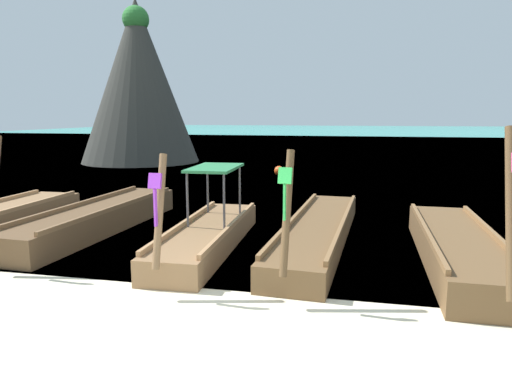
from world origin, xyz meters
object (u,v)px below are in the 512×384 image
object	(u,v)px
longtail_boat_violet_ribbon	(208,234)
karst_rock	(137,85)
longtail_boat_green_ribbon	(318,232)
longtail_boat_turquoise_ribbon	(97,219)
mooring_buoy_near	(279,171)
longtail_boat_pink_ribbon	(458,248)

from	to	relation	value
longtail_boat_violet_ribbon	karst_rock	xyz separation A→B (m)	(-10.12, 17.22, 4.37)
longtail_boat_green_ribbon	karst_rock	xyz separation A→B (m)	(-12.44, 16.27, 4.42)
longtail_boat_turquoise_ribbon	karst_rock	world-z (taller)	karst_rock
longtail_boat_turquoise_ribbon	karst_rock	xyz separation A→B (m)	(-6.96, 16.38, 4.36)
longtail_boat_turquoise_ribbon	longtail_boat_violet_ribbon	xyz separation A→B (m)	(3.16, -0.83, -0.00)
longtail_boat_violet_ribbon	mooring_buoy_near	size ratio (longest dim) A/B	11.99
longtail_boat_green_ribbon	karst_rock	size ratio (longest dim) A/B	0.75
longtail_boat_violet_ribbon	karst_rock	bearing A→B (deg)	120.45
longtail_boat_green_ribbon	longtail_boat_turquoise_ribbon	bearing A→B (deg)	-178.78
longtail_boat_pink_ribbon	longtail_boat_green_ribbon	bearing A→B (deg)	161.28
karst_rock	mooring_buoy_near	size ratio (longest dim) A/B	21.24
longtail_boat_pink_ribbon	karst_rock	world-z (taller)	karst_rock
longtail_boat_violet_ribbon	karst_rock	world-z (taller)	karst_rock
longtail_boat_violet_ribbon	longtail_boat_green_ribbon	xyz separation A→B (m)	(2.32, 0.95, -0.05)
longtail_boat_violet_ribbon	longtail_boat_green_ribbon	size ratio (longest dim) A/B	0.76
longtail_boat_green_ribbon	mooring_buoy_near	distance (m)	11.78
longtail_boat_violet_ribbon	mooring_buoy_near	world-z (taller)	longtail_boat_violet_ribbon
longtail_boat_violet_ribbon	longtail_boat_green_ribbon	bearing A→B (deg)	22.22
longtail_boat_green_ribbon	longtail_boat_pink_ribbon	bearing A→B (deg)	-18.72
longtail_boat_pink_ribbon	mooring_buoy_near	bearing A→B (deg)	114.31
karst_rock	mooring_buoy_near	distance (m)	11.65
longtail_boat_green_ribbon	longtail_boat_violet_ribbon	bearing A→B (deg)	-157.78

